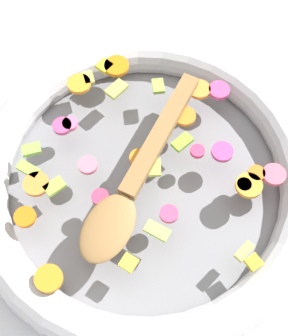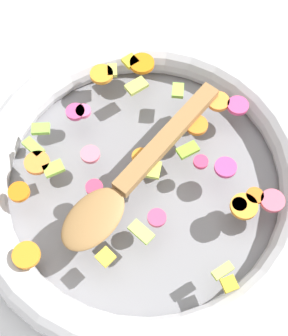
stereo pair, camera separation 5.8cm
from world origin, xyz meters
name	(u,v)px [view 1 (the left image)]	position (x,y,z in m)	size (l,w,h in m)	color
ground_plane	(144,185)	(0.00, 0.00, 0.00)	(4.00, 4.00, 0.00)	silver
skillet	(144,178)	(0.00, 0.00, 0.02)	(0.45, 0.45, 0.05)	slate
chopped_vegetables	(141,151)	(0.02, -0.01, 0.05)	(0.35, 0.34, 0.01)	orange
wooden_spoon	(133,182)	(-0.02, 0.02, 0.06)	(0.20, 0.24, 0.01)	olive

